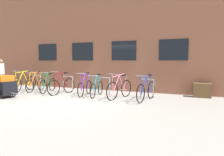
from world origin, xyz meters
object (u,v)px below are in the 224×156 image
at_px(bike_trailer, 5,86).
at_px(backpack, 4,85).
at_px(bicycle_green, 48,85).
at_px(person_by_bench, 1,72).
at_px(bicycle_blue, 146,91).
at_px(bicycle_teal, 97,88).
at_px(bicycle_purple, 85,87).
at_px(bicycle_maroon, 62,86).
at_px(bicycle_yellow, 24,83).
at_px(bicycle_pink, 120,89).
at_px(bicycle_orange, 36,84).
at_px(planter_box, 202,90).
at_px(wooden_bench, 8,81).

bearing_deg(bike_trailer, backpack, 141.79).
relative_size(bicycle_green, person_by_bench, 0.98).
height_order(bicycle_blue, backpack, bicycle_blue).
relative_size(bicycle_teal, bicycle_purple, 1.05).
relative_size(bicycle_maroon, bike_trailer, 1.12).
bearing_deg(bicycle_yellow, bicycle_green, 8.20).
height_order(bicycle_pink, bicycle_teal, bicycle_pink).
height_order(bicycle_purple, bike_trailer, bicycle_purple).
bearing_deg(bicycle_teal, bicycle_green, 177.78).
relative_size(bicycle_purple, bicycle_maroon, 0.96).
distance_m(bicycle_orange, bicycle_teal, 3.55).
xyz_separation_m(bicycle_blue, bicycle_maroon, (-4.01, 0.03, -0.00)).
bearing_deg(planter_box, wooden_bench, -177.47).
relative_size(bicycle_orange, person_by_bench, 1.01).
bearing_deg(backpack, bicycle_maroon, -23.16).
height_order(bicycle_yellow, planter_box, bicycle_yellow).
relative_size(bicycle_yellow, bike_trailer, 1.22).
distance_m(bicycle_pink, bicycle_maroon, 2.88).
xyz_separation_m(bicycle_orange, planter_box, (7.80, 1.40, -0.07)).
height_order(bicycle_yellow, wooden_bench, bicycle_yellow).
bearing_deg(bicycle_orange, backpack, -175.84).
distance_m(bicycle_purple, bike_trailer, 3.37).
height_order(bicycle_orange, planter_box, bicycle_orange).
height_order(bicycle_pink, bicycle_blue, bicycle_pink).
xyz_separation_m(bicycle_blue, wooden_bench, (-8.79, 1.16, -0.06)).
relative_size(bicycle_yellow, wooden_bench, 1.13).
bearing_deg(bicycle_orange, bicycle_teal, -1.74).
bearing_deg(bike_trailer, bicycle_pink, 19.59).
relative_size(bike_trailer, wooden_bench, 0.93).
distance_m(bicycle_teal, bicycle_yellow, 4.15).
height_order(bicycle_pink, backpack, bicycle_pink).
xyz_separation_m(bicycle_purple, person_by_bench, (-5.18, -0.06, 0.57)).
bearing_deg(person_by_bench, bicycle_maroon, -0.72).
bearing_deg(bicycle_maroon, wooden_bench, 166.69).
height_order(bicycle_teal, bicycle_maroon, bicycle_maroon).
xyz_separation_m(bicycle_green, bicycle_blue, (4.99, -0.23, 0.02)).
bearing_deg(planter_box, bicycle_pink, -153.28).
xyz_separation_m(bicycle_green, planter_box, (7.03, 1.40, -0.08)).
relative_size(bicycle_pink, person_by_bench, 1.07).
bearing_deg(planter_box, backpack, -171.07).
bearing_deg(bicycle_purple, bicycle_pink, -3.13).
relative_size(bicycle_yellow, person_by_bench, 1.11).
distance_m(bicycle_green, bicycle_orange, 0.78).
bearing_deg(bicycle_green, bicycle_teal, -2.22).
xyz_separation_m(bicycle_yellow, planter_box, (8.41, 1.60, -0.11)).
bearing_deg(bicycle_maroon, bike_trailer, -136.63).
bearing_deg(bicycle_yellow, bicycle_pink, 0.10).
bearing_deg(bicycle_blue, bicycle_teal, 176.76).
height_order(bicycle_yellow, backpack, bicycle_yellow).
bearing_deg(person_by_bench, bicycle_pink, -0.27).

